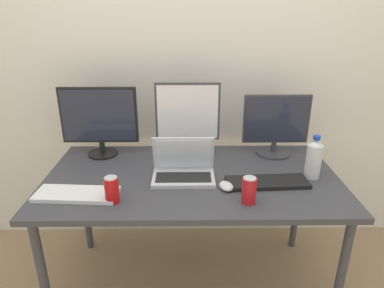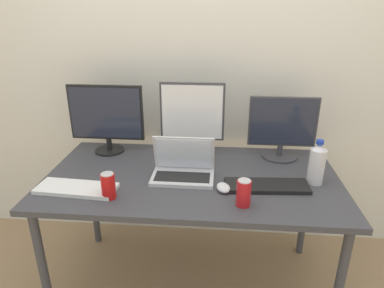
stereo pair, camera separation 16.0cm
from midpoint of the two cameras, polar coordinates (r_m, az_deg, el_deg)
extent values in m
plane|color=#9E7F5B|center=(2.26, 2.19, -22.18)|extent=(16.00, 16.00, 0.00)
cube|color=silver|center=(2.23, 3.51, 14.89)|extent=(7.00, 0.08, 2.60)
cylinder|color=#424247|center=(1.92, -21.26, -19.19)|extent=(0.04, 0.04, 0.71)
cylinder|color=#424247|center=(2.44, -14.33, -8.72)|extent=(0.04, 0.04, 0.71)
cylinder|color=#424247|center=(2.41, 20.21, -9.99)|extent=(0.04, 0.04, 0.71)
cube|color=#3D3D42|center=(1.83, 2.51, -5.71)|extent=(1.54, 0.82, 0.03)
cylinder|color=black|center=(2.16, -11.50, -1.05)|extent=(0.18, 0.18, 0.01)
cylinder|color=black|center=(2.14, -11.58, -0.02)|extent=(0.03, 0.03, 0.07)
cube|color=black|center=(2.08, -12.00, 5.12)|extent=(0.45, 0.02, 0.33)
cube|color=#232838|center=(2.06, -12.11, 5.01)|extent=(0.42, 0.01, 0.31)
cylinder|color=#38383D|center=(2.07, 2.25, -1.67)|extent=(0.20, 0.20, 0.01)
cylinder|color=#38383D|center=(2.05, 2.28, -0.36)|extent=(0.03, 0.03, 0.09)
cube|color=#38383D|center=(1.97, 2.37, 5.38)|extent=(0.37, 0.02, 0.34)
cube|color=white|center=(1.96, 2.35, 5.28)|extent=(0.35, 0.01, 0.31)
cylinder|color=#38383D|center=(2.12, 16.45, -1.97)|extent=(0.21, 0.21, 0.01)
cylinder|color=#38383D|center=(2.11, 16.56, -1.03)|extent=(0.03, 0.03, 0.06)
cube|color=#38383D|center=(2.05, 17.10, 3.54)|extent=(0.39, 0.02, 0.29)
cube|color=#232838|center=(2.03, 17.17, 3.42)|extent=(0.36, 0.01, 0.27)
cube|color=silver|center=(1.78, 1.01, -5.65)|extent=(0.32, 0.20, 0.02)
cube|color=black|center=(1.76, 0.98, -5.55)|extent=(0.28, 0.11, 0.00)
cube|color=silver|center=(1.80, 1.20, -1.54)|extent=(0.32, 0.06, 0.20)
cube|color=silver|center=(1.79, 1.19, -1.68)|extent=(0.29, 0.05, 0.18)
cube|color=white|center=(1.75, -16.24, -7.19)|extent=(0.40, 0.17, 0.02)
cube|color=black|center=(1.76, 14.88, -6.81)|extent=(0.42, 0.16, 0.02)
ellipsoid|color=silver|center=(1.69, 7.99, -7.29)|extent=(0.09, 0.11, 0.03)
cylinder|color=silver|center=(1.85, 22.40, -3.54)|extent=(0.08, 0.08, 0.18)
cone|color=silver|center=(1.81, 22.89, -0.49)|extent=(0.07, 0.07, 0.03)
cylinder|color=#1938B2|center=(1.80, 23.00, 0.25)|extent=(0.04, 0.04, 0.02)
cylinder|color=red|center=(1.57, 11.54, -8.11)|extent=(0.07, 0.07, 0.12)
cylinder|color=silver|center=(1.54, 11.72, -6.08)|extent=(0.06, 0.06, 0.00)
cylinder|color=red|center=(1.62, -11.05, -6.97)|extent=(0.07, 0.07, 0.12)
cylinder|color=silver|center=(1.59, -11.21, -4.99)|extent=(0.06, 0.06, 0.00)
camera|label=1|loc=(0.08, -87.38, 1.06)|focal=32.00mm
camera|label=2|loc=(0.08, 92.62, -1.06)|focal=32.00mm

